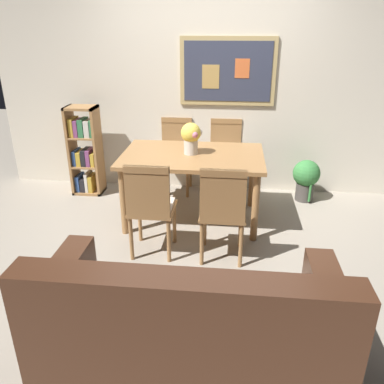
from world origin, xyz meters
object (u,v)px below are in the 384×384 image
Objects in this scene: dining_chair_near_left at (150,203)px; dining_chair_far_right at (225,150)px; dining_chair_near_right at (223,207)px; dining_table at (193,163)px; bookshelf at (85,152)px; leather_couch at (188,325)px; flower_vase at (191,136)px; dining_chair_far_left at (176,149)px; potted_ivy at (306,178)px.

dining_chair_far_right is at bearing 69.24° from dining_chair_near_left.
dining_chair_far_right is 1.63m from dining_chair_near_right.
dining_table is 1.34× the size of bookshelf.
bookshelf reaches higher than leather_couch.
dining_chair_near_left is (-0.61, -1.61, 0.00)m from dining_chair_far_right.
flower_vase reaches higher than dining_chair_near_right.
dining_chair_far_right is (0.32, 0.83, -0.11)m from dining_table.
dining_chair_far_right is 1.00× the size of dining_chair_far_left.
dining_chair_near_right is (0.63, -0.02, 0.00)m from dining_chair_near_left.
dining_chair_far_left is 1.74m from dining_chair_near_right.
dining_chair_far_right is at bearing 90.85° from dining_chair_near_right.
dining_table is 1.60× the size of dining_chair_near_left.
dining_chair_far_right is 1.00× the size of dining_chair_near_left.
dining_chair_far_left reaches higher than dining_table.
potted_ivy is at bearing 25.92° from dining_table.
leather_couch is at bearing -80.38° from dining_chair_far_left.
dining_chair_near_right is at bearing -38.89° from bookshelf.
leather_couch is at bearing -92.71° from dining_chair_far_right.
leather_couch is at bearing -84.30° from flower_vase.
flower_vase is (-0.36, 0.82, 0.39)m from dining_chair_near_right.
leather_couch is at bearing -97.47° from dining_chair_near_right.
dining_chair_far_right is at bearing 7.74° from bookshelf.
dining_chair_near_left is 0.93m from flower_vase.
dining_chair_far_left is at bearing 90.14° from dining_chair_near_left.
dining_chair_near_right is 0.97m from flower_vase.
bookshelf is at bearing -168.44° from dining_chair_far_left.
bookshelf is (-1.09, -0.22, -0.00)m from dining_chair_far_left.
bookshelf reaches higher than dining_chair_near_left.
leather_couch is 2.13m from flower_vase.
dining_chair_far_left is 0.93m from flower_vase.
dining_chair_near_right is at bearing -68.47° from dining_chair_far_left.
dining_table is at bearing 95.28° from leather_couch.
leather_couch is at bearing -68.82° from dining_chair_near_left.
dining_chair_far_right is at bearing 0.80° from dining_chair_far_left.
bookshelf is 2.16× the size of potted_ivy.
dining_chair_far_left is 1.62m from potted_ivy.
dining_table is 1.49m from potted_ivy.
dining_chair_near_right is 0.51× the size of leather_couch.
dining_chair_near_left is 1.76m from bookshelf.
bookshelf is 2.69m from potted_ivy.
dining_chair_far_left is at bearing 111.53° from dining_chair_near_right.
dining_table is 0.89m from dining_chair_far_right.
potted_ivy is (1.30, 0.63, -0.36)m from dining_table.
flower_vase is (0.28, -0.80, 0.39)m from dining_chair_far_left.
bookshelf is at bearing -179.26° from potted_ivy.
dining_chair_near_right is 2.82× the size of flower_vase.
dining_chair_near_right is 2.22m from bookshelf.
dining_chair_far_right is 0.61m from dining_chair_far_left.
dining_chair_near_left is 0.63m from dining_chair_near_right.
bookshelf is (-1.38, 0.60, -0.11)m from dining_table.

